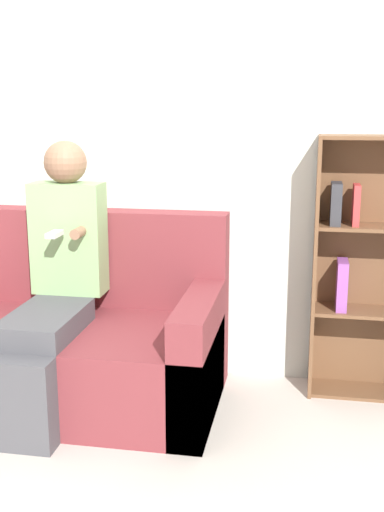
{
  "coord_description": "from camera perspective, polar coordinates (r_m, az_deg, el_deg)",
  "views": [
    {
      "loc": [
        1.01,
        -2.4,
        1.48
      ],
      "look_at": [
        0.47,
        0.59,
        0.77
      ],
      "focal_mm": 45.0,
      "sensor_mm": 36.0,
      "label": 1
    }
  ],
  "objects": [
    {
      "name": "bookshelf",
      "position": [
        3.38,
        15.17,
        -0.47
      ],
      "size": [
        0.54,
        0.25,
        1.34
      ],
      "color": "brown",
      "rests_on": "ground_plane"
    },
    {
      "name": "back_wall",
      "position": [
        3.56,
        -6.35,
        9.86
      ],
      "size": [
        10.0,
        0.06,
        2.55
      ],
      "color": "silver",
      "rests_on": "ground_plane"
    },
    {
      "name": "couch",
      "position": [
        3.47,
        -14.24,
        -7.16
      ],
      "size": [
        1.98,
        0.88,
        0.93
      ],
      "color": "maroon",
      "rests_on": "ground_plane"
    },
    {
      "name": "ground_plane",
      "position": [
        2.99,
        -11.42,
        -16.65
      ],
      "size": [
        14.0,
        14.0,
        0.0
      ],
      "primitive_type": "plane",
      "color": "#BCB2A8"
    },
    {
      "name": "adult_seated",
      "position": [
        3.21,
        -12.14,
        -1.78
      ],
      "size": [
        0.37,
        0.84,
        1.31
      ],
      "color": "#47474C",
      "rests_on": "ground_plane"
    }
  ]
}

